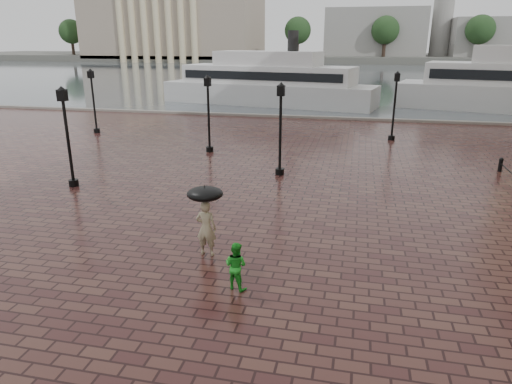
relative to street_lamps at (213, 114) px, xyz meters
The scene contains 12 objects.
ground 17.82m from the street_lamps, 84.81° to the right, with size 300.00×300.00×0.00m, color #361918.
harbour_water 74.45m from the street_lamps, 88.77° to the left, with size 240.00×240.00×0.00m, color #41494F.
quay_edge 14.67m from the street_lamps, 83.66° to the left, with size 80.00×0.60×0.30m, color slate.
far_shore 142.42m from the street_lamps, 89.36° to the left, with size 300.00×60.00×2.00m, color #4C4C47.
museum 138.27m from the street_lamps, 112.80° to the left, with size 57.00×32.50×26.00m.
distant_skyline 141.61m from the street_lamps, 69.41° to the left, with size 102.50×22.00×33.00m.
far_trees 120.62m from the street_lamps, 89.24° to the left, with size 188.00×8.00×13.50m.
street_lamps is the anchor object (origin of this frame).
adult_pedestrian 13.75m from the street_lamps, 73.35° to the right, with size 0.65×0.43×1.79m, color tan.
child_pedestrian 15.89m from the street_lamps, 70.27° to the right, with size 0.65×0.51×1.34m, color green.
ferry_near 22.83m from the street_lamps, 93.07° to the left, with size 23.22×9.83×7.41m.
umbrella 13.67m from the street_lamps, 73.35° to the right, with size 1.10×1.10×1.17m.
Camera 1 is at (6.65, -7.86, 6.39)m, focal length 32.00 mm.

